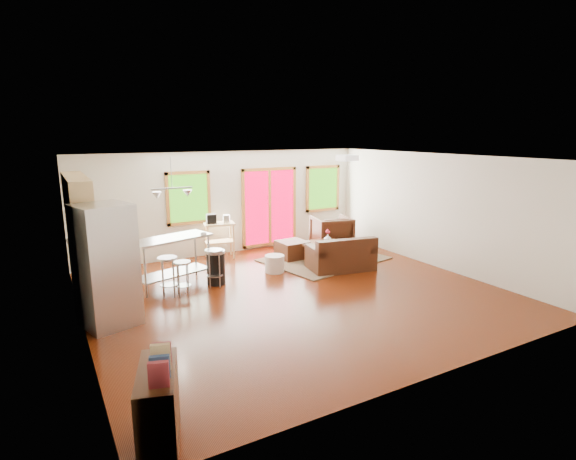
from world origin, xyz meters
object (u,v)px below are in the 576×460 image
island (172,253)px  kitchen_cart (218,228)px  loveseat (341,257)px  armchair (331,231)px  coffee_table (320,244)px  ottoman (292,250)px  refrigerator (107,266)px  rug (324,259)px

island → kitchen_cart: size_ratio=1.53×
loveseat → armchair: (0.88, 1.67, 0.18)m
coffee_table → ottoman: (-0.61, 0.34, -0.14)m
armchair → coffee_table: bearing=53.2°
island → coffee_table: bearing=3.4°
refrigerator → island: refrigerator is taller
loveseat → refrigerator: 5.10m
refrigerator → armchair: bearing=4.3°
armchair → island: size_ratio=0.57×
island → kitchen_cart: (1.55, 1.51, 0.07)m
island → loveseat: bearing=-12.1°
rug → kitchen_cart: 2.71m
coffee_table → kitchen_cart: size_ratio=1.00×
armchair → loveseat: bearing=75.0°
ottoman → refrigerator: size_ratio=0.34×
refrigerator → rug: bearing=-0.7°
rug → kitchen_cart: kitchen_cart is taller
island → ottoman: bearing=10.3°
ottoman → refrigerator: (-4.49, -1.94, 0.77)m
loveseat → refrigerator: bearing=-163.1°
rug → island: 3.81m
armchair → refrigerator: refrigerator is taller
ottoman → kitchen_cart: bearing=148.7°
rug → armchair: armchair is taller
loveseat → ottoman: loveseat is taller
armchair → kitchen_cart: 3.03m
kitchen_cart → rug: bearing=-32.8°
loveseat → island: island is taller
island → kitchen_cart: 2.17m
coffee_table → kitchen_cart: kitchen_cart is taller
coffee_table → armchair: armchair is taller
refrigerator → kitchen_cart: 4.12m
loveseat → coffee_table: size_ratio=1.40×
armchair → kitchen_cart: bearing=1.0°
loveseat → armchair: 1.90m
coffee_table → island: size_ratio=0.65×
rug → ottoman: (-0.64, 0.47, 0.21)m
loveseat → refrigerator: (-5.02, -0.60, 0.68)m
ottoman → kitchen_cart: 1.89m
armchair → ottoman: 1.46m
refrigerator → kitchen_cart: refrigerator is taller
loveseat → island: 3.73m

